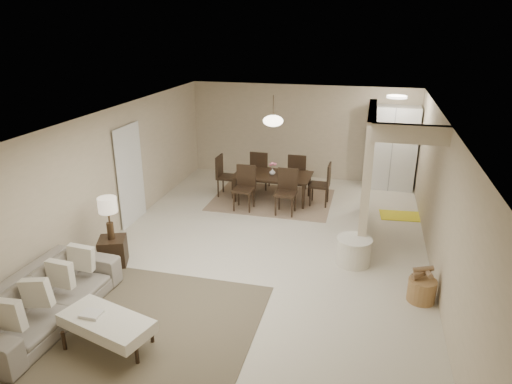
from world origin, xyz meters
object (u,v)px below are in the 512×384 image
(round_pouf, at_px, (354,251))
(wicker_basket, at_px, (422,290))
(pantry_cabinet, at_px, (392,148))
(sofa, at_px, (46,299))
(ottoman_bench, at_px, (107,323))
(side_table, at_px, (113,251))
(dining_table, at_px, (272,187))

(round_pouf, xyz_separation_m, wicker_basket, (1.07, -0.92, -0.06))
(pantry_cabinet, bearing_deg, sofa, -124.42)
(pantry_cabinet, relative_size, sofa, 0.87)
(pantry_cabinet, relative_size, ottoman_bench, 1.56)
(round_pouf, height_order, wicker_basket, round_pouf)
(sofa, relative_size, round_pouf, 3.90)
(sofa, xyz_separation_m, side_table, (0.05, 1.68, -0.10))
(sofa, height_order, round_pouf, sofa)
(sofa, xyz_separation_m, wicker_basket, (5.20, 1.82, -0.17))
(wicker_basket, distance_m, dining_table, 4.75)
(side_table, height_order, round_pouf, side_table)
(sofa, distance_m, dining_table, 5.79)
(pantry_cabinet, distance_m, dining_table, 3.23)
(pantry_cabinet, xyz_separation_m, wicker_basket, (0.40, -5.19, -0.87))
(sofa, bearing_deg, wicker_basket, -68.96)
(sofa, bearing_deg, side_table, 0.08)
(wicker_basket, relative_size, dining_table, 0.23)
(sofa, relative_size, dining_table, 1.33)
(ottoman_bench, distance_m, side_table, 2.27)
(sofa, distance_m, wicker_basket, 5.51)
(pantry_cabinet, relative_size, wicker_basket, 4.99)
(dining_table, bearing_deg, wicker_basket, -47.91)
(ottoman_bench, xyz_separation_m, wicker_basket, (4.06, 2.12, -0.18))
(round_pouf, xyz_separation_m, dining_table, (-2.04, 2.66, 0.08))
(wicker_basket, bearing_deg, round_pouf, 139.23)
(ottoman_bench, height_order, wicker_basket, ottoman_bench)
(side_table, xyz_separation_m, round_pouf, (4.08, 1.05, -0.01))
(pantry_cabinet, bearing_deg, round_pouf, -98.86)
(pantry_cabinet, xyz_separation_m, round_pouf, (-0.67, -4.27, -0.81))
(side_table, height_order, wicker_basket, side_table)
(ottoman_bench, distance_m, dining_table, 5.78)
(ottoman_bench, distance_m, round_pouf, 4.26)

